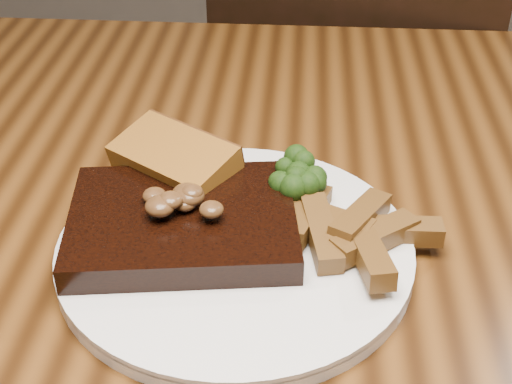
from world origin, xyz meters
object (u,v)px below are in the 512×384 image
plate (235,251)px  steak (183,224)px  garlic_bread (175,176)px  potato_wedges (333,230)px  chair_far (352,112)px  dining_table (271,291)px

plate → steak: (-0.04, 0.01, 0.02)m
garlic_bread → potato_wedges: 0.16m
plate → potato_wedges: 0.08m
chair_far → potato_wedges: 0.73m
steak → garlic_bread: steak is taller
chair_far → potato_wedges: (-0.06, -0.68, 0.26)m
plate → garlic_bread: (-0.06, 0.08, 0.02)m
potato_wedges → steak: bearing=-178.8°
plate → garlic_bread: garlic_bread is taller
chair_far → dining_table: bearing=90.7°
dining_table → steak: 0.15m
plate → dining_table: bearing=64.9°
chair_far → potato_wedges: chair_far is taller
chair_far → plate: (-0.14, -0.69, 0.24)m
dining_table → plate: bearing=-115.1°
chair_far → plate: bearing=89.4°
steak → potato_wedges: 0.12m
plate → steak: steak is taller
dining_table → garlic_bread: size_ratio=14.36×
dining_table → plate: (-0.03, -0.06, 0.10)m
dining_table → plate: 0.12m
plate → garlic_bread: 0.10m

